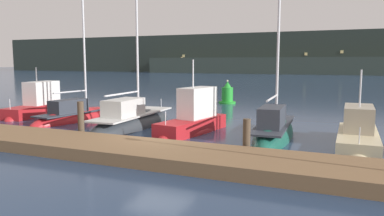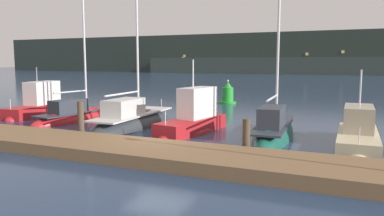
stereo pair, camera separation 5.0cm
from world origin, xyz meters
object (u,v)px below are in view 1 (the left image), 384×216
(sailboat_berth_3, at_px, (132,124))
(channel_buoy, at_px, (227,95))
(sailboat_berth_2, at_px, (79,118))
(motorboat_berth_4, at_px, (193,124))
(sailboat_berth_5, at_px, (274,135))
(motorboat_berth_6, at_px, (358,139))
(motorboat_berth_1, at_px, (38,109))

(sailboat_berth_3, xyz_separation_m, channel_buoy, (1.18, 12.94, 0.59))
(sailboat_berth_2, height_order, sailboat_berth_3, sailboat_berth_3)
(motorboat_berth_4, distance_m, sailboat_berth_5, 3.98)
(sailboat_berth_3, bearing_deg, motorboat_berth_4, -1.62)
(sailboat_berth_2, distance_m, motorboat_berth_6, 15.42)
(motorboat_berth_4, relative_size, motorboat_berth_6, 0.96)
(sailboat_berth_2, bearing_deg, motorboat_berth_4, -6.81)
(sailboat_berth_3, xyz_separation_m, sailboat_berth_5, (7.57, 0.07, -0.00))
(motorboat_berth_1, bearing_deg, motorboat_berth_4, -7.36)
(motorboat_berth_4, distance_m, motorboat_berth_6, 7.50)
(sailboat_berth_2, relative_size, motorboat_berth_4, 1.98)
(sailboat_berth_3, relative_size, sailboat_berth_5, 1.11)
(motorboat_berth_1, xyz_separation_m, sailboat_berth_3, (8.11, -1.41, -0.23))
(motorboat_berth_6, bearing_deg, sailboat_berth_3, 179.78)
(sailboat_berth_3, distance_m, sailboat_berth_5, 7.57)
(sailboat_berth_2, relative_size, sailboat_berth_3, 0.97)
(motorboat_berth_1, height_order, sailboat_berth_2, sailboat_berth_2)
(sailboat_berth_2, relative_size, sailboat_berth_5, 1.08)
(motorboat_berth_4, xyz_separation_m, motorboat_berth_6, (7.50, 0.06, -0.13))
(sailboat_berth_3, relative_size, motorboat_berth_6, 1.95)
(channel_buoy, bearing_deg, sailboat_berth_2, -114.38)
(sailboat_berth_2, bearing_deg, motorboat_berth_1, 171.50)
(motorboat_berth_1, xyz_separation_m, sailboat_berth_2, (3.81, -0.57, -0.24))
(sailboat_berth_2, height_order, motorboat_berth_4, sailboat_berth_2)
(motorboat_berth_1, bearing_deg, channel_buoy, 51.13)
(motorboat_berth_4, height_order, sailboat_berth_5, sailboat_berth_5)
(motorboat_berth_1, distance_m, channel_buoy, 14.81)
(sailboat_berth_2, xyz_separation_m, motorboat_berth_6, (15.40, -0.89, 0.13))
(sailboat_berth_2, xyz_separation_m, channel_buoy, (5.48, 12.09, 0.60))
(channel_buoy, bearing_deg, sailboat_berth_5, -63.60)
(motorboat_berth_1, height_order, motorboat_berth_4, motorboat_berth_4)
(channel_buoy, bearing_deg, motorboat_berth_4, -79.49)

